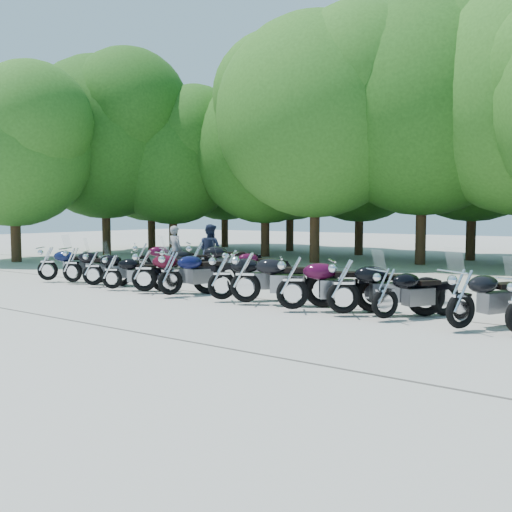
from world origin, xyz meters
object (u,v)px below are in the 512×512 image
Objects in this scene: motorcycle_5 at (170,272)px; motorcycle_17 at (231,265)px; motorcycle_10 at (385,291)px; motorcycle_14 at (142,257)px; motorcycle_1 at (72,264)px; motorcycle_9 at (343,284)px; rider_1 at (210,250)px; motorcycle_0 at (48,262)px; motorcycle_4 at (144,269)px; motorcycle_15 at (168,261)px; rider_0 at (175,250)px; motorcycle_2 at (93,267)px; motorcycle_8 at (292,281)px; motorcycle_11 at (461,297)px; motorcycle_6 at (222,275)px; motorcycle_3 at (112,270)px; motorcycle_7 at (245,275)px; motorcycle_16 at (197,259)px.

motorcycle_5 is 1.11× the size of motorcycle_17.
motorcycle_14 reaches higher than motorcycle_10.
motorcycle_17 is at bearing -78.59° from motorcycle_1.
rider_1 is at bearing 23.22° from motorcycle_9.
motorcycle_4 reaches higher than motorcycle_0.
rider_0 is (-0.79, 1.18, 0.27)m from motorcycle_15.
motorcycle_2 is at bearing 102.71° from rider_0.
motorcycle_10 is (2.06, 0.20, -0.09)m from motorcycle_8.
rider_1 reaches higher than motorcycle_5.
motorcycle_6 is at bearing 28.80° from motorcycle_11.
motorcycle_3 is at bearing 165.05° from motorcycle_14.
motorcycle_4 is 6.80m from motorcycle_10.
rider_0 is (-2.49, 3.90, 0.19)m from motorcycle_4.
motorcycle_11 is at bearing 168.54° from rider_0.
motorcycle_5 is at bearing -114.03° from motorcycle_1.
motorcycle_2 is 4.29m from rider_1.
motorcycle_8 is 2.07m from motorcycle_10.
motorcycle_14 reaches higher than motorcycle_1.
motorcycle_4 is (1.18, 0.12, 0.09)m from motorcycle_3.
motorcycle_15 reaches higher than motorcycle_3.
motorcycle_7 is 6.93m from motorcycle_14.
rider_1 is at bearing -52.48° from motorcycle_2.
motorcycle_9 is 0.92m from motorcycle_10.
rider_1 reaches higher than motorcycle_3.
motorcycle_10 is (11.12, 0.13, -0.02)m from motorcycle_0.
motorcycle_8 is (4.73, -0.08, 0.03)m from motorcycle_4.
motorcycle_0 is 1.04× the size of motorcycle_10.
motorcycle_8 is (6.94, -0.14, 0.09)m from motorcycle_2.
motorcycle_5 is 3.24m from motorcycle_16.
motorcycle_1 is 1.05× the size of motorcycle_2.
motorcycle_10 is at bearing -161.95° from motorcycle_17.
motorcycle_9 is at bearing -154.37° from motorcycle_14.
rider_1 reaches higher than motorcycle_11.
motorcycle_17 is at bearing -95.70° from motorcycle_0.
motorcycle_6 is at bearing -111.41° from motorcycle_1.
motorcycle_6 is 1.11× the size of motorcycle_10.
motorcycle_15 is at bearing 14.89° from motorcycle_11.
motorcycle_2 is 6.94m from motorcycle_8.
motorcycle_9 reaches higher than motorcycle_11.
motorcycle_16 is (-8.82, 2.80, 0.06)m from motorcycle_11.
motorcycle_6 is at bearing 136.44° from rider_1.
motorcycle_10 is 0.93× the size of motorcycle_11.
motorcycle_1 is 1.09m from motorcycle_2.
motorcycle_9 is at bearing 32.61° from motorcycle_10.
motorcycle_0 is 2.12m from motorcycle_2.
motorcycle_3 is at bearing -137.50° from motorcycle_2.
motorcycle_9 is 1.13× the size of motorcycle_17.
motorcycle_3 is 0.95× the size of motorcycle_10.
motorcycle_8 is 8.29m from motorcycle_14.
motorcycle_16 is at bearing -87.97° from motorcycle_0.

